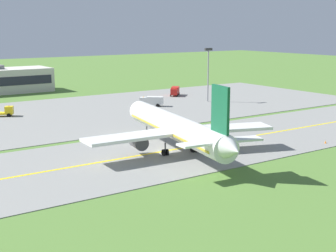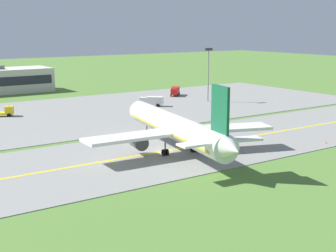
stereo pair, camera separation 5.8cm
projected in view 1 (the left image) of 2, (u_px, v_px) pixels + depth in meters
The scene contains 10 objects.
ground_plane at pixel (164, 152), 82.45m from camera, with size 500.00×500.00×0.00m, color #517A33.
taxiway_strip at pixel (164, 151), 82.44m from camera, with size 240.00×28.00×0.10m, color gray.
apron_pad at pixel (102, 111), 121.87m from camera, with size 140.00×52.00×0.10m, color gray.
taxiway_centreline at pixel (164, 151), 82.43m from camera, with size 220.00×0.60×0.01m, color yellow.
airplane_lead at pixel (176, 128), 81.43m from camera, with size 32.17×39.45×12.70m.
service_truck_baggage at pixel (152, 101), 128.30m from camera, with size 5.90×5.44×2.60m.
service_truck_catering at pixel (4, 112), 113.93m from camera, with size 6.66×4.62×2.59m.
service_truck_pushback at pixel (175, 91), 147.63m from camera, with size 5.53×5.83×2.60m.
apron_light_mast at pixel (208, 68), 134.90m from camera, with size 2.40×0.50×14.70m.
traffic_cone_near_edge at pixel (326, 142), 87.92m from camera, with size 0.44×0.44×0.60m, color orange.
Camera 1 is at (-44.96, -66.11, 20.63)m, focal length 52.93 mm.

